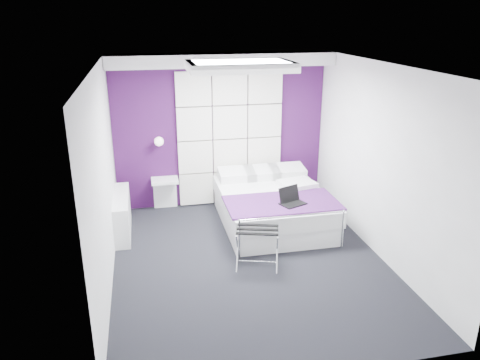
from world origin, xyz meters
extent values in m
plane|color=black|center=(0.00, 0.00, 0.00)|extent=(4.40, 4.40, 0.00)
plane|color=white|center=(0.00, 0.00, 2.60)|extent=(4.40, 4.40, 0.00)
plane|color=silver|center=(0.00, 2.20, 1.30)|extent=(3.60, 0.00, 3.60)
plane|color=silver|center=(-1.80, 0.00, 1.30)|extent=(0.00, 4.40, 4.40)
plane|color=silver|center=(1.80, 0.00, 1.30)|extent=(0.00, 4.40, 4.40)
cube|color=#380E40|center=(0.00, 2.19, 1.30)|extent=(3.58, 0.02, 2.58)
cube|color=white|center=(0.00, 1.95, 2.50)|extent=(3.58, 0.50, 0.20)
sphere|color=white|center=(-1.05, 2.06, 1.22)|extent=(0.15, 0.15, 0.15)
cube|color=white|center=(-1.69, 1.30, 0.30)|extent=(0.22, 1.20, 0.60)
cube|color=white|center=(0.64, 1.12, 0.15)|extent=(1.56, 1.95, 0.29)
cube|color=white|center=(0.64, 1.12, 0.41)|extent=(1.60, 1.99, 0.24)
cube|color=#431755|center=(0.64, 0.64, 0.55)|extent=(1.66, 0.88, 0.03)
cube|color=white|center=(-0.99, 2.02, 0.54)|extent=(0.44, 0.35, 0.05)
cube|color=black|center=(0.08, -0.11, 0.53)|extent=(0.54, 0.40, 0.01)
cube|color=black|center=(0.77, 0.52, 0.57)|extent=(0.35, 0.25, 0.02)
cube|color=black|center=(0.77, 0.65, 0.70)|extent=(0.35, 0.01, 0.23)
camera|label=1|loc=(-1.29, -5.46, 3.19)|focal=35.00mm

